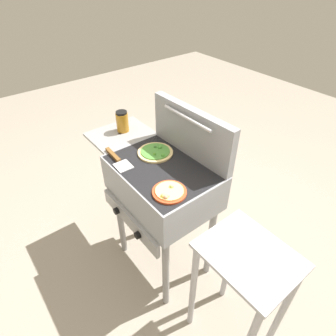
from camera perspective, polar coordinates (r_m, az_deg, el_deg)
The scene contains 8 objects.
ground_plane at distance 2.31m, azimuth -0.80°, elevation -17.75°, with size 8.00×8.00×0.00m, color gray.
grill at distance 1.75m, azimuth -1.41°, elevation -3.30°, with size 0.96×0.53×0.90m.
grill_lid_open at distance 1.68m, azimuth 4.74°, elevation 7.14°, with size 0.63×0.09×0.30m.
pizza_veggie at distance 1.76m, azimuth -2.52°, elevation 3.21°, with size 0.22×0.22×0.03m.
pizza_cheese at distance 1.47m, azimuth 0.24°, elevation -4.80°, with size 0.18×0.18×0.03m.
sauce_jar at distance 1.98m, azimuth -9.15°, elevation 9.20°, with size 0.08×0.08×0.14m.
spatula at distance 1.72m, azimuth -10.17°, elevation 1.73°, with size 0.26×0.09×0.02m.
prep_table at distance 1.60m, azimuth 14.60°, elevation -21.15°, with size 0.44×0.36×0.79m.
Camera 1 is at (1.05, -0.78, 1.90)m, focal length 30.40 mm.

